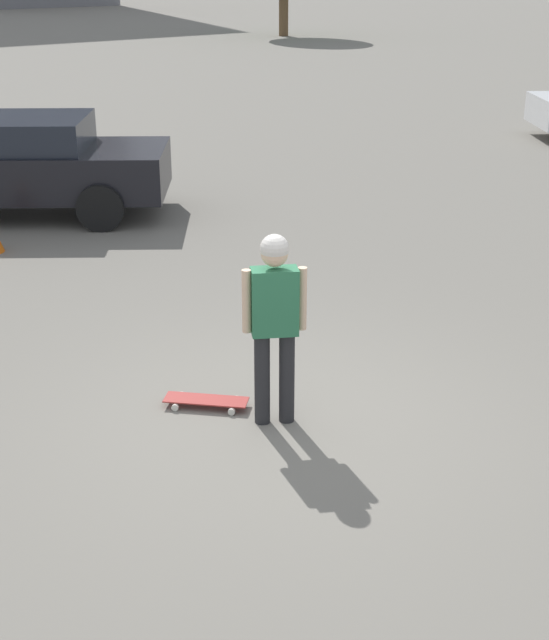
% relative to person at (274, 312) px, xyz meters
% --- Properties ---
extents(ground_plane, '(220.00, 220.00, 0.00)m').
position_rel_person_xyz_m(ground_plane, '(0.00, 0.00, -1.02)').
color(ground_plane, gray).
extents(person, '(0.37, 0.48, 1.69)m').
position_rel_person_xyz_m(person, '(0.00, 0.00, 0.00)').
color(person, '#262628').
rests_on(person, ground_plane).
extents(skateboard, '(0.69, 0.67, 0.08)m').
position_rel_person_xyz_m(skateboard, '(-0.59, -0.32, -0.96)').
color(skateboard, '#A5332D').
rests_on(skateboard, ground_plane).
extents(car_parked_near, '(4.26, 4.86, 1.51)m').
position_rel_person_xyz_m(car_parked_near, '(-7.73, 0.94, -0.22)').
color(car_parked_near, black).
rests_on(car_parked_near, ground_plane).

